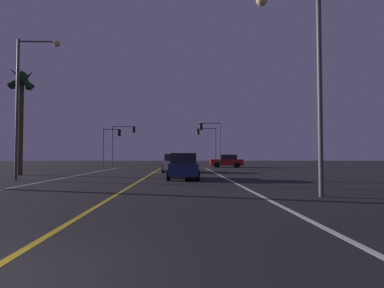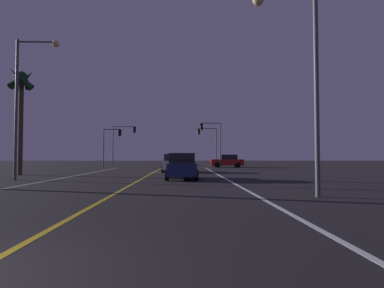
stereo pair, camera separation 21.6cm
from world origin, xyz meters
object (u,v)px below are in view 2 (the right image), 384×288
Objects in this scene: traffic_light_near_left at (112,139)px; traffic_light_far_left at (124,137)px; car_crossing_side at (227,161)px; street_lamp_right_near at (301,66)px; car_ahead_far at (173,163)px; palm_tree_left_mid at (21,89)px; car_lead_same_lane at (182,167)px; traffic_light_far_right at (207,138)px; traffic_light_near_right at (211,135)px; street_lamp_left_mid at (26,91)px.

traffic_light_near_left is 0.85× the size of traffic_light_far_left.
traffic_light_far_left is at bearing -17.10° from car_crossing_side.
street_lamp_right_near is at bearing -69.80° from traffic_light_far_left.
car_ahead_far is 19.86m from street_lamp_right_near.
car_ahead_far is 14.18m from palm_tree_left_mid.
car_lead_same_lane is (-5.95, -21.94, 0.00)m from car_crossing_side.
car_ahead_far is 0.73× the size of traffic_light_far_left.
street_lamp_right_near is at bearing -39.00° from palm_tree_left_mid.
traffic_light_far_right reaches higher than car_crossing_side.
car_crossing_side and car_ahead_far have the same top height.
palm_tree_left_mid is (-16.48, -16.17, 2.58)m from traffic_light_near_right.
traffic_light_near_left is (-8.24, 11.48, 2.88)m from car_ahead_far.
car_lead_same_lane is 0.74× the size of traffic_light_near_right.
car_ahead_far is (-6.81, -12.50, 0.00)m from car_crossing_side.
traffic_light_near_right is at bearing 58.04° from street_lamp_left_mid.
car_lead_same_lane is 0.56× the size of street_lamp_right_near.
traffic_light_near_left is at bearing -94.74° from traffic_light_far_left.
traffic_light_far_left is 38.01m from street_lamp_right_near.
traffic_light_far_right is 0.65× the size of palm_tree_left_mid.
car_crossing_side is at bearing 117.43° from traffic_light_far_right.
street_lamp_right_near is (5.35, -18.68, 4.08)m from car_ahead_far.
traffic_light_far_right is (4.48, 16.98, 3.33)m from car_ahead_far.
traffic_light_far_right is (12.71, 5.50, 0.44)m from traffic_light_near_left.
traffic_light_far_right is (-2.33, 4.49, 3.33)m from car_crossing_side.
traffic_light_near_right reaches higher than car_lead_same_lane.
car_ahead_far is at bearing 5.18° from car_lead_same_lane.
traffic_light_near_right is 0.99× the size of traffic_light_far_left.
traffic_light_near_right is 5.50m from traffic_light_far_right.
traffic_light_far_right is 27.32m from palm_tree_left_mid.
street_lamp_right_near is at bearing -154.08° from car_lead_same_lane.
car_crossing_side is 1.00× the size of car_ahead_far.
traffic_light_near_left is at bearing 88.13° from street_lamp_left_mid.
car_ahead_far is 0.86× the size of traffic_light_near_left.
traffic_light_near_left is at bearing 23.48° from car_lead_same_lane.
car_crossing_side is 0.56× the size of street_lamp_right_near.
car_crossing_side is 1.00× the size of car_lead_same_lane.
traffic_light_near_right is at bearing -9.97° from car_lead_same_lane.
traffic_light_far_right reaches higher than car_ahead_far.
street_lamp_right_near is at bearing -30.95° from street_lamp_left_mid.
palm_tree_left_mid is (-12.80, 4.76, 6.04)m from car_lead_same_lane.
car_lead_same_lane is at bearing -174.82° from car_ahead_far.
car_lead_same_lane is 23.00m from traffic_light_near_left.
traffic_light_near_right is (3.68, 20.93, 3.46)m from car_lead_same_lane.
car_lead_same_lane is at bearing -66.52° from traffic_light_near_left.
car_ahead_far is 0.76× the size of traffic_light_far_right.
traffic_light_near_right is at bearing -21.55° from car_ahead_far.
traffic_light_near_right is at bearing 24.04° from car_crossing_side.
traffic_light_far_left reaches higher than traffic_light_near_left.
car_crossing_side is 15.66m from traffic_light_far_left.
palm_tree_left_mid is at bearing -100.89° from traffic_light_far_left.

